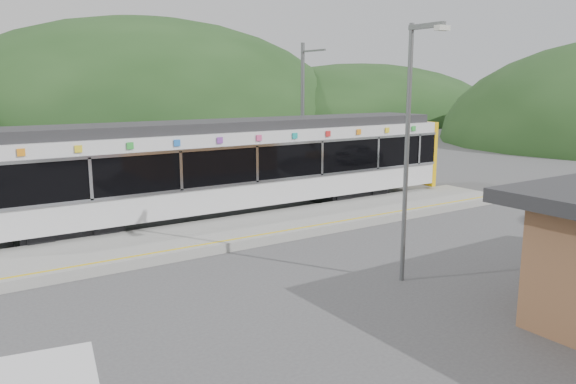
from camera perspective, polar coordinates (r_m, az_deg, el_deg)
ground at (r=16.42m, az=-1.30°, el=-7.26°), size 120.00×120.00×0.00m
hills at (r=24.05m, az=4.40°, el=-1.42°), size 146.00×149.00×26.00m
platform at (r=19.13m, az=-6.62°, el=-4.23°), size 26.00×3.20×0.30m
yellow_line at (r=17.98m, az=-4.73°, el=-4.66°), size 26.00×0.10×0.01m
train at (r=21.82m, az=-6.25°, el=2.79°), size 20.44×3.01×3.74m
catenary_mast_east at (r=26.65m, az=1.53°, el=7.73°), size 0.18×1.80×7.00m
lamp_post at (r=14.47m, az=12.41°, el=5.88°), size 0.36×1.14×6.58m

